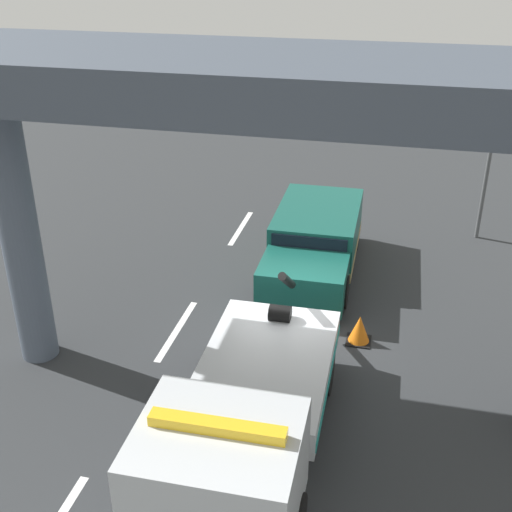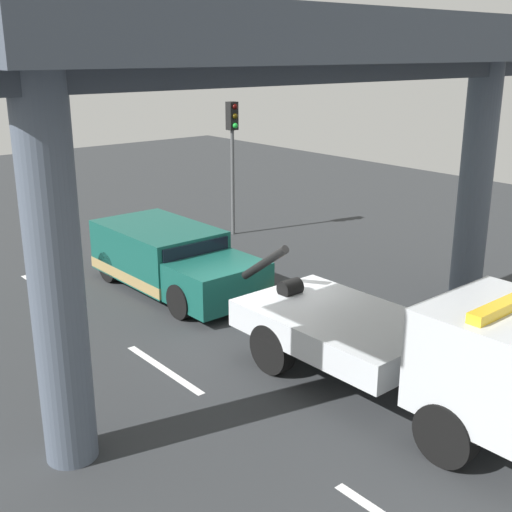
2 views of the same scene
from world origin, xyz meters
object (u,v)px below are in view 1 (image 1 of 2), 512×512
towed_van_green (315,243)px  traffic_cone_orange (359,330)px  tow_truck_white (242,425)px  traffic_light_near (493,134)px

towed_van_green → traffic_cone_orange: towed_van_green is taller
tow_truck_white → towed_van_green: tow_truck_white is taller
tow_truck_white → traffic_light_near: bearing=157.9°
tow_truck_white → traffic_light_near: (-11.11, 4.52, 2.02)m
traffic_cone_orange → towed_van_green: bearing=-154.9°
tow_truck_white → towed_van_green: bearing=-179.9°
towed_van_green → traffic_cone_orange: 3.67m
tow_truck_white → traffic_cone_orange: 4.97m
traffic_light_near → traffic_cone_orange: bearing=-24.8°
towed_van_green → traffic_light_near: bearing=124.9°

